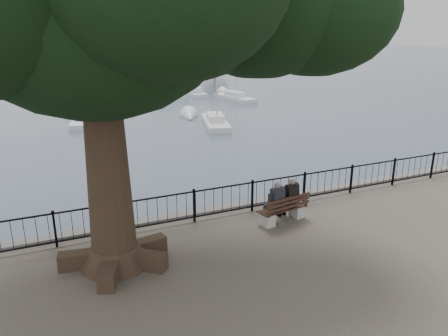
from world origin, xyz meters
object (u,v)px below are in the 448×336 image
person_left (274,203)px  lion_monument (87,63)px  bench (283,212)px  person_right (288,199)px

person_left → lion_monument: lion_monument is taller
person_left → lion_monument: bearing=89.0°
bench → person_left: person_left is taller
bench → person_right: size_ratio=1.24×
person_right → bench: bearing=-151.1°
person_right → person_left: bearing=-170.8°
person_left → lion_monument: 48.51m
person_left → lion_monument: size_ratio=0.15×
person_right → lion_monument: 48.41m
person_left → lion_monument: (0.81, 48.50, 0.67)m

